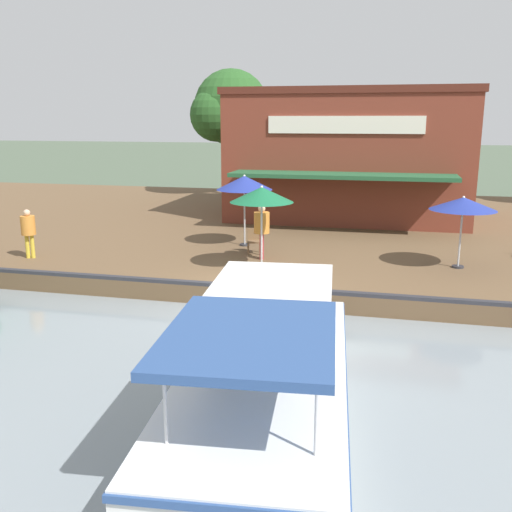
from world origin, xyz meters
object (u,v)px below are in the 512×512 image
(patio_umbrella_by_entrance, at_px, (244,183))
(person_mid_patio, at_px, (262,225))
(patio_umbrella_mid_patio_right, at_px, (262,195))
(cafe_chair_under_first_umbrella, at_px, (254,240))
(person_at_quay_edge, at_px, (28,228))
(motorboat_mid_row, at_px, (270,355))
(tree_upstream_bank, at_px, (228,109))
(waterfront_restaurant, at_px, (350,154))
(patio_umbrella_near_quay_edge, at_px, (463,204))

(patio_umbrella_by_entrance, height_order, person_mid_patio, patio_umbrella_by_entrance)
(patio_umbrella_mid_patio_right, xyz_separation_m, cafe_chair_under_first_umbrella, (-2.10, -0.74, -1.82))
(person_at_quay_edge, distance_m, motorboat_mid_row, 11.56)
(patio_umbrella_mid_patio_right, distance_m, person_mid_patio, 1.80)
(person_mid_patio, distance_m, person_at_quay_edge, 7.68)
(patio_umbrella_by_entrance, xyz_separation_m, person_at_quay_edge, (3.50, -6.44, -1.27))
(tree_upstream_bank, bearing_deg, person_at_quay_edge, -6.47)
(waterfront_restaurant, bearing_deg, patio_umbrella_near_quay_edge, 23.72)
(patio_umbrella_by_entrance, distance_m, cafe_chair_under_first_umbrella, 2.21)
(cafe_chair_under_first_umbrella, relative_size, tree_upstream_bank, 0.12)
(waterfront_restaurant, relative_size, patio_umbrella_by_entrance, 4.17)
(patio_umbrella_mid_patio_right, bearing_deg, waterfront_restaurant, 170.76)
(patio_umbrella_mid_patio_right, bearing_deg, patio_umbrella_near_quay_edge, 105.54)
(person_mid_patio, relative_size, person_at_quay_edge, 1.10)
(waterfront_restaurant, distance_m, person_mid_patio, 10.02)
(patio_umbrella_mid_patio_right, xyz_separation_m, tree_upstream_bank, (-16.83, -5.86, 2.75))
(patio_umbrella_near_quay_edge, distance_m, tree_upstream_bank, 19.45)
(patio_umbrella_near_quay_edge, height_order, tree_upstream_bank, tree_upstream_bank)
(patio_umbrella_near_quay_edge, height_order, cafe_chair_under_first_umbrella, patio_umbrella_near_quay_edge)
(person_mid_patio, xyz_separation_m, person_at_quay_edge, (1.63, -7.50, -0.13))
(waterfront_restaurant, bearing_deg, person_at_quay_edge, -40.40)
(patio_umbrella_near_quay_edge, bearing_deg, person_mid_patio, -87.27)
(person_at_quay_edge, bearing_deg, patio_umbrella_mid_patio_right, 92.10)
(tree_upstream_bank, bearing_deg, patio_umbrella_mid_patio_right, 19.19)
(patio_umbrella_by_entrance, xyz_separation_m, person_mid_patio, (1.87, 1.06, -1.14))
(person_mid_patio, bearing_deg, person_at_quay_edge, -77.74)
(patio_umbrella_near_quay_edge, xyz_separation_m, motorboat_mid_row, (8.45, -4.18, -1.78))
(person_at_quay_edge, bearing_deg, waterfront_restaurant, 139.60)
(patio_umbrella_mid_patio_right, xyz_separation_m, motorboat_mid_row, (6.81, 1.71, -2.09))
(patio_umbrella_by_entrance, height_order, patio_umbrella_mid_patio_right, same)
(patio_umbrella_mid_patio_right, xyz_separation_m, person_at_quay_edge, (0.29, -7.80, -1.29))
(patio_umbrella_near_quay_edge, height_order, patio_umbrella_by_entrance, patio_umbrella_by_entrance)
(cafe_chair_under_first_umbrella, bearing_deg, tree_upstream_bank, -160.85)
(patio_umbrella_by_entrance, bearing_deg, person_at_quay_edge, -61.49)
(person_mid_patio, height_order, person_at_quay_edge, person_mid_patio)
(cafe_chair_under_first_umbrella, bearing_deg, waterfront_restaurant, 164.11)
(patio_umbrella_by_entrance, relative_size, patio_umbrella_mid_patio_right, 1.00)
(patio_umbrella_near_quay_edge, relative_size, patio_umbrella_mid_patio_right, 0.87)
(waterfront_restaurant, distance_m, cafe_chair_under_first_umbrella, 9.55)
(waterfront_restaurant, bearing_deg, cafe_chair_under_first_umbrella, -15.89)
(waterfront_restaurant, relative_size, patio_umbrella_near_quay_edge, 4.80)
(patio_umbrella_mid_patio_right, height_order, tree_upstream_bank, tree_upstream_bank)
(motorboat_mid_row, bearing_deg, patio_umbrella_mid_patio_right, -165.93)
(cafe_chair_under_first_umbrella, distance_m, person_mid_patio, 1.10)
(patio_umbrella_mid_patio_right, bearing_deg, person_mid_patio, -167.45)
(patio_umbrella_near_quay_edge, xyz_separation_m, tree_upstream_bank, (-15.20, -11.75, 3.05))
(person_at_quay_edge, relative_size, tree_upstream_bank, 0.22)
(waterfront_restaurant, distance_m, patio_umbrella_by_entrance, 8.40)
(patio_umbrella_by_entrance, distance_m, tree_upstream_bank, 14.61)
(motorboat_mid_row, relative_size, tree_upstream_bank, 1.19)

